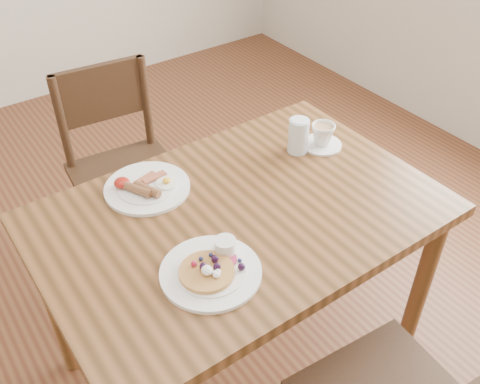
{
  "coord_description": "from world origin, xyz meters",
  "views": [
    {
      "loc": [
        -0.71,
        -1.0,
        1.8
      ],
      "look_at": [
        0.0,
        0.0,
        0.82
      ],
      "focal_mm": 40.0,
      "sensor_mm": 36.0,
      "label": 1
    }
  ],
  "objects_px": {
    "breakfast_plate": "(146,187)",
    "water_glass": "(298,136)",
    "pancake_plate": "(212,269)",
    "teacup_saucer": "(323,136)",
    "dining_table": "(240,234)",
    "chair_far": "(122,163)"
  },
  "relations": [
    {
      "from": "dining_table",
      "to": "chair_far",
      "type": "relative_size",
      "value": 1.36
    },
    {
      "from": "breakfast_plate",
      "to": "teacup_saucer",
      "type": "relative_size",
      "value": 1.93
    },
    {
      "from": "dining_table",
      "to": "chair_far",
      "type": "bearing_deg",
      "value": 94.21
    },
    {
      "from": "breakfast_plate",
      "to": "chair_far",
      "type": "bearing_deg",
      "value": 76.38
    },
    {
      "from": "chair_far",
      "to": "water_glass",
      "type": "relative_size",
      "value": 7.19
    },
    {
      "from": "breakfast_plate",
      "to": "teacup_saucer",
      "type": "bearing_deg",
      "value": -12.08
    },
    {
      "from": "breakfast_plate",
      "to": "teacup_saucer",
      "type": "height_order",
      "value": "teacup_saucer"
    },
    {
      "from": "breakfast_plate",
      "to": "pancake_plate",
      "type": "bearing_deg",
      "value": -93.18
    },
    {
      "from": "dining_table",
      "to": "breakfast_plate",
      "type": "distance_m",
      "value": 0.33
    },
    {
      "from": "breakfast_plate",
      "to": "water_glass",
      "type": "height_order",
      "value": "water_glass"
    },
    {
      "from": "chair_far",
      "to": "teacup_saucer",
      "type": "relative_size",
      "value": 6.29
    },
    {
      "from": "teacup_saucer",
      "to": "water_glass",
      "type": "xyz_separation_m",
      "value": [
        -0.09,
        0.02,
        0.02
      ]
    },
    {
      "from": "pancake_plate",
      "to": "water_glass",
      "type": "xyz_separation_m",
      "value": [
        0.55,
        0.31,
        0.05
      ]
    },
    {
      "from": "teacup_saucer",
      "to": "water_glass",
      "type": "height_order",
      "value": "water_glass"
    },
    {
      "from": "pancake_plate",
      "to": "teacup_saucer",
      "type": "bearing_deg",
      "value": 23.62
    },
    {
      "from": "dining_table",
      "to": "chair_far",
      "type": "distance_m",
      "value": 0.79
    },
    {
      "from": "breakfast_plate",
      "to": "water_glass",
      "type": "distance_m",
      "value": 0.54
    },
    {
      "from": "dining_table",
      "to": "teacup_saucer",
      "type": "bearing_deg",
      "value": 15.2
    },
    {
      "from": "breakfast_plate",
      "to": "teacup_saucer",
      "type": "distance_m",
      "value": 0.64
    },
    {
      "from": "pancake_plate",
      "to": "teacup_saucer",
      "type": "relative_size",
      "value": 1.93
    },
    {
      "from": "chair_far",
      "to": "breakfast_plate",
      "type": "distance_m",
      "value": 0.6
    },
    {
      "from": "chair_far",
      "to": "breakfast_plate",
      "type": "xyz_separation_m",
      "value": [
        -0.13,
        -0.52,
        0.27
      ]
    }
  ]
}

